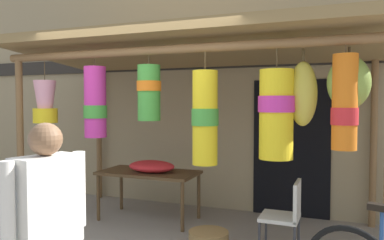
{
  "coord_description": "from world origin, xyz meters",
  "views": [
    {
      "loc": [
        2.14,
        -3.53,
        1.66
      ],
      "look_at": [
        0.25,
        1.29,
        1.43
      ],
      "focal_mm": 35.42,
      "sensor_mm": 36.0,
      "label": 1
    }
  ],
  "objects": [
    {
      "name": "shop_facade",
      "position": [
        0.01,
        2.26,
        1.87
      ],
      "size": [
        10.5,
        0.29,
        3.74
      ],
      "color": "#9E8966",
      "rests_on": "ground_plane"
    },
    {
      "name": "market_stall_canopy",
      "position": [
        0.48,
        0.91,
        2.11
      ],
      "size": [
        4.85,
        2.25,
        2.53
      ],
      "color": "brown",
      "rests_on": "ground_plane"
    },
    {
      "name": "display_table",
      "position": [
        -0.38,
        1.22,
        0.62
      ],
      "size": [
        1.39,
        0.7,
        0.69
      ],
      "color": "brown",
      "rests_on": "ground_plane"
    },
    {
      "name": "flower_heap_on_table",
      "position": [
        -0.31,
        1.18,
        0.77
      ],
      "size": [
        0.67,
        0.47,
        0.16
      ],
      "color": "red",
      "rests_on": "display_table"
    },
    {
      "name": "folding_chair",
      "position": [
        1.63,
        0.54,
        0.5
      ],
      "size": [
        0.41,
        0.41,
        0.84
      ],
      "color": "beige",
      "rests_on": "ground_plane"
    },
    {
      "name": "wicker_basket_by_table",
      "position": [
        0.77,
        0.47,
        0.1
      ],
      "size": [
        0.46,
        0.46,
        0.21
      ],
      "primitive_type": "cylinder",
      "color": "olive",
      "rests_on": "ground_plane"
    },
    {
      "name": "customer_foreground",
      "position": [
        0.42,
        -1.66,
        0.9
      ],
      "size": [
        0.3,
        0.58,
        1.54
      ],
      "color": "#4C8E7A",
      "rests_on": "ground_plane"
    }
  ]
}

